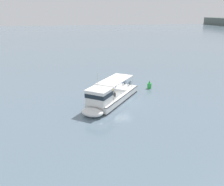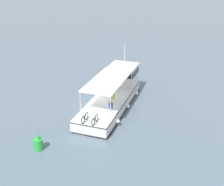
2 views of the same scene
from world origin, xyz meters
TOP-DOWN VIEW (x-y plane):
  - ground_plane at (0.00, 0.00)m, footprint 400.00×400.00m
  - ferry_main at (0.49, -2.03)m, footprint 12.08×10.01m
  - channel_buoy at (-5.75, 6.04)m, footprint 0.70×0.70m

SIDE VIEW (x-z plane):
  - ground_plane at x=0.00m, z-range 0.00..0.00m
  - channel_buoy at x=-5.75m, z-range -0.13..1.27m
  - ferry_main at x=0.49m, z-range -1.64..3.68m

